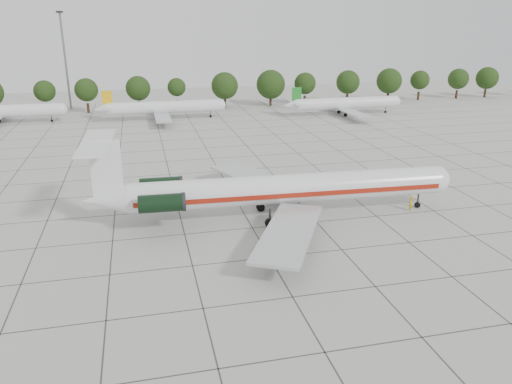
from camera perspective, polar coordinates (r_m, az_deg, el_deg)
ground at (r=59.17m, az=-0.42°, el=-4.12°), size 260.00×260.00×0.00m
apron_joints at (r=72.91m, az=-3.06°, el=0.42°), size 170.00×170.00×0.02m
main_airliner at (r=60.64m, az=1.66°, el=0.30°), size 45.87×36.01×10.75m
ground_crew at (r=67.10m, az=17.25°, el=-1.28°), size 0.82×0.80×1.90m
bg_airliner_c at (r=125.95m, az=-10.47°, el=9.47°), size 28.24×27.20×7.40m
bg_airliner_d at (r=132.01m, az=10.20°, el=9.92°), size 28.24×27.20×7.40m
tree_line at (r=139.09m, az=-13.32°, el=11.45°), size 249.86×8.44×10.22m
floodlight_mast at (r=146.38m, az=-21.02°, el=14.36°), size 1.60×1.60×25.45m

